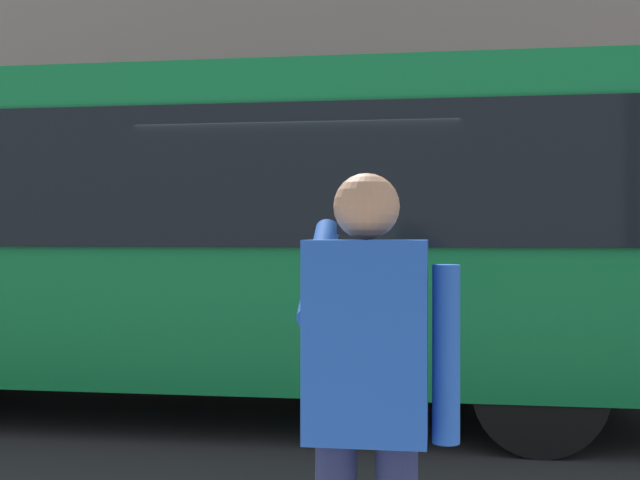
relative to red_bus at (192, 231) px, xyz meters
The scene contains 3 objects.
ground_plane 2.06m from the red_bus, behind, with size 60.00×60.00×0.00m, color #232326.
red_bus is the anchor object (origin of this frame).
pedestrian_photographer 5.05m from the red_bus, 114.05° to the left, with size 0.53×0.52×1.70m.
Camera 1 is at (-1.09, 7.15, 1.65)m, focal length 44.95 mm.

